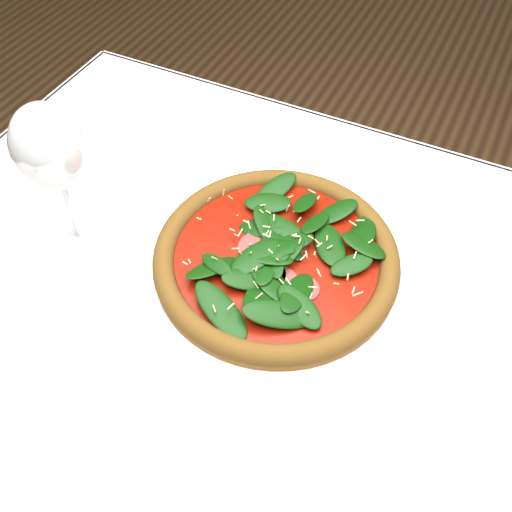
% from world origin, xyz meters
% --- Properties ---
extents(ground, '(6.00, 6.00, 0.00)m').
position_xyz_m(ground, '(0.00, 0.00, 0.00)').
color(ground, brown).
rests_on(ground, ground).
extents(dining_table, '(1.21, 0.81, 0.75)m').
position_xyz_m(dining_table, '(0.00, 0.00, 0.65)').
color(dining_table, white).
rests_on(dining_table, ground).
extents(plate, '(0.38, 0.38, 0.02)m').
position_xyz_m(plate, '(-0.06, 0.05, 0.76)').
color(plate, white).
rests_on(plate, dining_table).
extents(pizza, '(0.37, 0.37, 0.04)m').
position_xyz_m(pizza, '(-0.06, 0.05, 0.78)').
color(pizza, '#A06926').
rests_on(pizza, plate).
extents(wine_glass, '(0.09, 0.09, 0.22)m').
position_xyz_m(wine_glass, '(-0.34, -0.02, 0.91)').
color(wine_glass, silver).
rests_on(wine_glass, dining_table).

